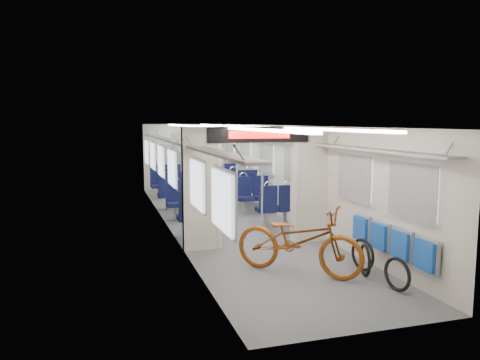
% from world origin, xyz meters
% --- Properties ---
extents(carriage, '(12.00, 12.02, 2.31)m').
position_xyz_m(carriage, '(0.00, -0.27, 1.50)').
color(carriage, '#515456').
rests_on(carriage, ground).
extents(bicycle, '(2.02, 1.95, 1.09)m').
position_xyz_m(bicycle, '(0.06, -3.85, 0.55)').
color(bicycle, brown).
rests_on(bicycle, ground).
extents(flip_bench, '(0.12, 2.08, 0.48)m').
position_xyz_m(flip_bench, '(1.35, -4.40, 0.58)').
color(flip_bench, gray).
rests_on(flip_bench, carriage).
extents(bike_hoop_a, '(0.13, 0.50, 0.50)m').
position_xyz_m(bike_hoop_a, '(1.09, -4.96, 0.22)').
color(bike_hoop_a, black).
rests_on(bike_hoop_a, ground).
extents(bike_hoop_b, '(0.18, 0.51, 0.52)m').
position_xyz_m(bike_hoop_b, '(1.00, -4.27, 0.23)').
color(bike_hoop_b, black).
rests_on(bike_hoop_b, ground).
extents(bike_hoop_c, '(0.13, 0.54, 0.54)m').
position_xyz_m(bike_hoop_c, '(1.11, -4.01, 0.24)').
color(bike_hoop_c, black).
rests_on(bike_hoop_c, ground).
extents(seat_bay_near_left, '(0.91, 2.05, 1.09)m').
position_xyz_m(seat_bay_near_left, '(-0.93, -0.14, 0.54)').
color(seat_bay_near_left, '#0C1036').
rests_on(seat_bay_near_left, ground).
extents(seat_bay_near_right, '(0.89, 1.98, 1.07)m').
position_xyz_m(seat_bay_near_right, '(0.93, 0.23, 0.53)').
color(seat_bay_near_right, '#0C1036').
rests_on(seat_bay_near_right, ground).
extents(seat_bay_far_left, '(0.96, 2.30, 1.17)m').
position_xyz_m(seat_bay_far_left, '(-0.93, 3.13, 0.57)').
color(seat_bay_far_left, '#0C1036').
rests_on(seat_bay_far_left, ground).
extents(seat_bay_far_right, '(0.94, 2.20, 1.14)m').
position_xyz_m(seat_bay_far_right, '(0.93, 3.20, 0.56)').
color(seat_bay_far_right, '#0C1036').
rests_on(seat_bay_far_right, ground).
extents(stanchion_near_left, '(0.04, 0.04, 2.30)m').
position_xyz_m(stanchion_near_left, '(-0.24, -1.40, 1.15)').
color(stanchion_near_left, silver).
rests_on(stanchion_near_left, ground).
extents(stanchion_near_right, '(0.05, 0.05, 2.30)m').
position_xyz_m(stanchion_near_right, '(0.37, -1.25, 1.15)').
color(stanchion_near_right, silver).
rests_on(stanchion_near_right, ground).
extents(stanchion_far_left, '(0.04, 0.04, 2.30)m').
position_xyz_m(stanchion_far_left, '(-0.41, 1.99, 1.15)').
color(stanchion_far_left, silver).
rests_on(stanchion_far_left, ground).
extents(stanchion_far_right, '(0.04, 0.04, 2.30)m').
position_xyz_m(stanchion_far_right, '(0.32, 1.78, 1.15)').
color(stanchion_far_right, silver).
rests_on(stanchion_far_right, ground).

